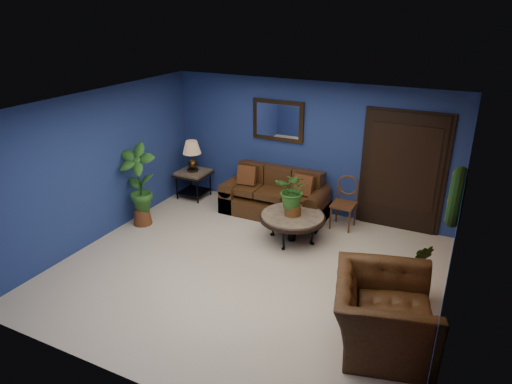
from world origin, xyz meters
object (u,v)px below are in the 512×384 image
at_px(coffee_table, 292,218).
at_px(table_lamp, 192,152).
at_px(end_table, 193,177).
at_px(armchair, 383,313).
at_px(side_chair, 345,199).
at_px(sofa, 276,199).

xyz_separation_m(coffee_table, table_lamp, (-2.54, 0.85, 0.55)).
distance_m(end_table, armchair, 5.24).
xyz_separation_m(side_chair, armchair, (1.27, -2.84, -0.11)).
relative_size(sofa, armchair, 1.54).
distance_m(coffee_table, table_lamp, 2.74).
xyz_separation_m(sofa, side_chair, (1.33, 0.04, 0.24)).
height_order(sofa, end_table, sofa).
bearing_deg(end_table, sofa, 0.77).
bearing_deg(armchair, sofa, 28.86).
distance_m(end_table, side_chair, 3.19).
relative_size(sofa, end_table, 3.16).
distance_m(table_lamp, armchair, 5.27).
distance_m(sofa, end_table, 1.86).
distance_m(side_chair, armchair, 3.11).
bearing_deg(coffee_table, table_lamp, 161.52).
bearing_deg(end_table, table_lamp, -45.00).
relative_size(end_table, table_lamp, 1.02).
xyz_separation_m(table_lamp, side_chair, (3.18, 0.07, -0.44)).
bearing_deg(armchair, coffee_table, 30.81).
xyz_separation_m(sofa, armchair, (2.59, -2.79, 0.13)).
height_order(coffee_table, table_lamp, table_lamp).
relative_size(coffee_table, side_chair, 1.18).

